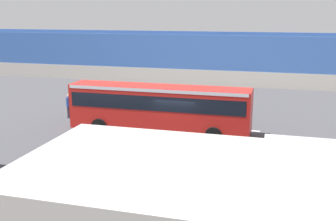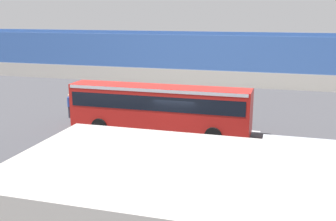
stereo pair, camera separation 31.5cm
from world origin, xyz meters
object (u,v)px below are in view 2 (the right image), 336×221
bicycle_red (293,154)px  parked_van (317,164)px  pedestrian (70,106)px  bicycle_blue (321,165)px  city_bus (160,105)px

bicycle_red → parked_van: bearing=104.9°
parked_van → pedestrian: 18.58m
bicycle_blue → bicycle_red: bearing=-46.8°
bicycle_red → pedestrian: 16.52m
bicycle_blue → bicycle_red: 1.82m
parked_van → bicycle_blue: bearing=-99.7°
city_bus → bicycle_blue: (-9.47, 4.17, -1.51)m
bicycle_red → pedestrian: (15.80, -4.78, 0.51)m
pedestrian → bicycle_red: bearing=163.2°
city_bus → parked_van: (-9.12, 6.21, -0.70)m
parked_van → city_bus: bearing=-34.3°
bicycle_red → bicycle_blue: bearing=133.2°
city_bus → bicycle_blue: 10.45m
bicycle_blue → pedestrian: size_ratio=0.99×
parked_van → pedestrian: size_ratio=2.68×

